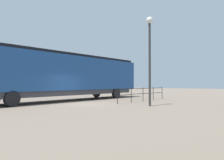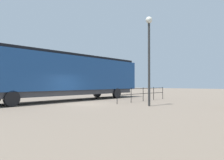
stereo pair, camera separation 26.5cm
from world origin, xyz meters
name	(u,v)px [view 2 (the right image)]	position (x,y,z in m)	size (l,w,h in m)	color
ground_plane	(82,104)	(0.00, 0.00, 0.00)	(120.00, 120.00, 0.00)	#756656
locomotive	(70,75)	(-3.63, 1.77, 2.39)	(3.17, 17.92, 4.27)	navy
lamp_post	(149,46)	(4.82, 1.86, 4.24)	(0.47, 0.47, 6.29)	#2D2D2D
platform_fence	(143,92)	(2.15, 5.35, 0.80)	(0.05, 7.55, 1.24)	black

